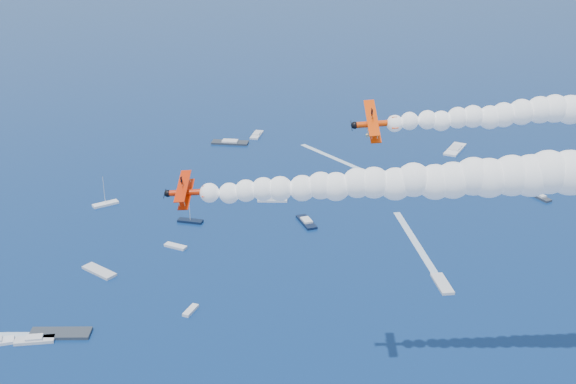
{
  "coord_description": "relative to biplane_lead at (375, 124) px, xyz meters",
  "views": [
    {
      "loc": [
        6.29,
        -90.98,
        90.9
      ],
      "look_at": [
        -1.44,
        11.99,
        46.73
      ],
      "focal_mm": 45.16,
      "sensor_mm": 36.0,
      "label": 1
    }
  ],
  "objects": [
    {
      "name": "spectator_boats",
      "position": [
        -11.21,
        82.59,
        -54.4
      ],
      "size": [
        200.03,
        149.95,
        0.7
      ],
      "color": "black",
      "rests_on": "ground"
    },
    {
      "name": "biplane_lead",
      "position": [
        0.0,
        0.0,
        0.0
      ],
      "size": [
        8.58,
        10.5,
        8.81
      ],
      "primitive_type": null,
      "rotation": [
        -0.45,
        0.07,
        3.23
      ],
      "color": "#F93F05"
    },
    {
      "name": "boat_wakes",
      "position": [
        -27.34,
        69.95,
        -54.72
      ],
      "size": [
        130.41,
        134.13,
        0.04
      ],
      "color": "white",
      "rests_on": "ground"
    },
    {
      "name": "biplane_trail",
      "position": [
        -26.87,
        -21.1,
        -4.04
      ],
      "size": [
        6.98,
        8.27,
        6.57
      ],
      "primitive_type": null,
      "rotation": [
        -0.27,
        0.07,
        3.16
      ],
      "color": "red"
    },
    {
      "name": "smoke_trail_trail",
      "position": [
        8.62,
        -20.33,
        -1.29
      ],
      "size": [
        72.45,
        10.28,
        12.79
      ],
      "primitive_type": null,
      "rotation": [
        0.0,
        0.0,
        3.16
      ],
      "color": "white"
    }
  ]
}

